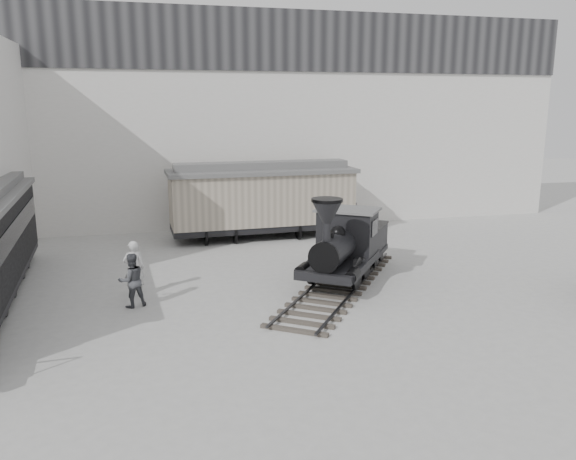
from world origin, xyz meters
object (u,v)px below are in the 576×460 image
object	(u,v)px
boxcar	(262,198)
visitor_b	(132,280)
locomotive	(345,249)
visitor_a	(134,268)

from	to	relation	value
boxcar	visitor_b	world-z (taller)	boxcar
locomotive	boxcar	size ratio (longest dim) A/B	0.97
boxcar	visitor_b	xyz separation A→B (m)	(-5.91, -8.65, -1.06)
locomotive	visitor_b	xyz separation A→B (m)	(-7.45, -0.98, -0.34)
visitor_a	visitor_b	size ratio (longest dim) A/B	1.09
locomotive	visitor_a	world-z (taller)	locomotive
locomotive	boxcar	xyz separation A→B (m)	(-1.54, 7.67, 0.72)
visitor_a	visitor_b	world-z (taller)	visitor_a
locomotive	visitor_a	bearing A→B (deg)	-145.77
boxcar	visitor_a	xyz separation A→B (m)	(-5.86, -7.56, -0.98)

